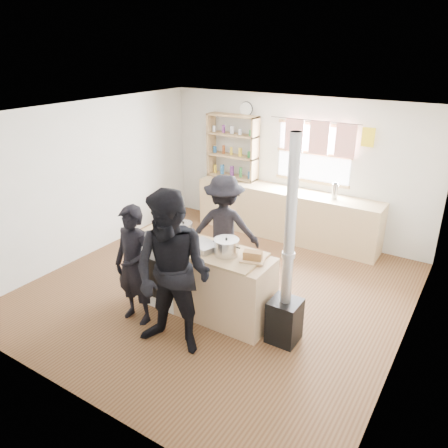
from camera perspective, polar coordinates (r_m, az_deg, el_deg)
The scene contains 14 objects.
ground at distance 6.40m, azimuth -0.71°, elevation -8.59°, with size 5.00×5.00×0.01m, color brown.
back_counter at distance 7.96m, azimuth 8.00°, elevation 1.33°, with size 3.40×0.55×0.90m, color tan.
shelving_unit at distance 8.29m, azimuth 1.11°, elevation 10.08°, with size 1.00×0.28×1.20m.
thermos at distance 7.48m, azimuth 14.29°, elevation 4.18°, with size 0.10×0.10×0.27m, color silver.
cooking_island at distance 5.70m, azimuth -2.54°, elevation -7.35°, with size 1.97×0.64×0.93m.
skillet_greens at distance 5.84m, azimuth -9.42°, elevation -1.44°, with size 0.33×0.33×0.05m.
roast_tray at distance 5.44m, azimuth -2.73°, elevation -2.84°, with size 0.42×0.36×0.08m.
stockpot_stove at distance 5.84m, azimuth -5.30°, elevation -0.61°, with size 0.24×0.24×0.20m.
stockpot_counter at distance 5.26m, azimuth 0.32°, elevation -3.02°, with size 0.31×0.31×0.23m.
bread_board at distance 5.16m, azimuth 3.78°, elevation -4.29°, with size 0.32×0.27×0.12m.
flue_heater at distance 5.13m, azimuth 8.10°, elevation -8.97°, with size 0.35×0.35×2.50m.
person_near_left at distance 5.51m, azimuth -11.66°, elevation -5.32°, with size 0.56×0.37×1.55m, color black.
person_near_right at distance 4.84m, azimuth -6.71°, elevation -6.57°, with size 0.93×0.73×1.92m, color black.
person_far at distance 6.39m, azimuth 0.04°, elevation -0.53°, with size 1.03×0.59×1.60m, color black.
Camera 1 is at (2.99, -4.58, 3.31)m, focal length 35.00 mm.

